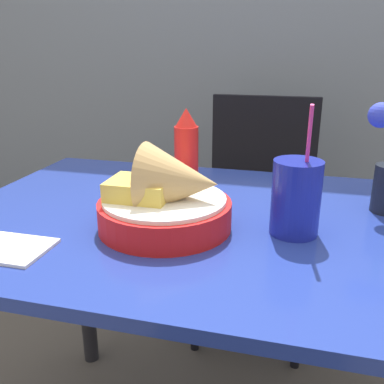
{
  "coord_description": "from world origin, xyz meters",
  "views": [
    {
      "loc": [
        0.17,
        -0.81,
        1.06
      ],
      "look_at": [
        -0.04,
        -0.02,
        0.78
      ],
      "focal_mm": 40.0,
      "sensor_mm": 36.0,
      "label": 1
    }
  ],
  "objects_px": {
    "drink_cup": "(296,200)",
    "food_basket": "(169,199)",
    "ketchup_bottle": "(186,154)",
    "chair_far_window": "(259,194)"
  },
  "relations": [
    {
      "from": "ketchup_bottle",
      "to": "food_basket",
      "type": "bearing_deg",
      "value": -83.97
    },
    {
      "from": "chair_far_window",
      "to": "food_basket",
      "type": "relative_size",
      "value": 3.39
    },
    {
      "from": "chair_far_window",
      "to": "ketchup_bottle",
      "type": "height_order",
      "value": "ketchup_bottle"
    },
    {
      "from": "chair_far_window",
      "to": "drink_cup",
      "type": "bearing_deg",
      "value": -79.7
    },
    {
      "from": "food_basket",
      "to": "drink_cup",
      "type": "height_order",
      "value": "drink_cup"
    },
    {
      "from": "chair_far_window",
      "to": "ketchup_bottle",
      "type": "xyz_separation_m",
      "value": [
        -0.12,
        -0.6,
        0.29
      ]
    },
    {
      "from": "food_basket",
      "to": "ketchup_bottle",
      "type": "height_order",
      "value": "ketchup_bottle"
    },
    {
      "from": "food_basket",
      "to": "ketchup_bottle",
      "type": "bearing_deg",
      "value": 96.03
    },
    {
      "from": "ketchup_bottle",
      "to": "drink_cup",
      "type": "height_order",
      "value": "drink_cup"
    },
    {
      "from": "drink_cup",
      "to": "food_basket",
      "type": "bearing_deg",
      "value": -170.97
    }
  ]
}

